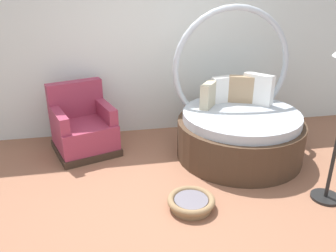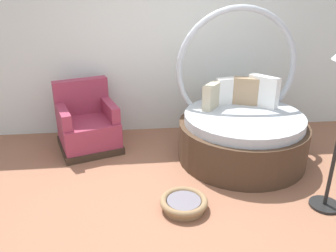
% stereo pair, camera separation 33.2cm
% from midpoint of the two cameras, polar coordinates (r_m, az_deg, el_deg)
% --- Properties ---
extents(ground_plane, '(8.00, 8.00, 0.02)m').
position_cam_midpoint_polar(ground_plane, '(3.94, 2.44, -12.20)').
color(ground_plane, '#936047').
extents(back_wall, '(8.00, 0.12, 2.66)m').
position_cam_midpoint_polar(back_wall, '(5.33, -0.54, 13.03)').
color(back_wall, silver).
rests_on(back_wall, ground_plane).
extents(round_daybed, '(1.68, 1.68, 1.95)m').
position_cam_midpoint_polar(round_daybed, '(4.77, 13.89, -0.36)').
color(round_daybed, '#473323').
rests_on(round_daybed, ground_plane).
extents(red_armchair, '(1.01, 1.01, 0.94)m').
position_cam_midpoint_polar(red_armchair, '(5.03, -11.21, 0.03)').
color(red_armchair, '#38281E').
rests_on(red_armchair, ground_plane).
extents(pet_basket, '(0.51, 0.51, 0.13)m').
position_cam_midpoint_polar(pet_basket, '(3.78, 5.18, -12.51)').
color(pet_basket, '#8E704C').
rests_on(pet_basket, ground_plane).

